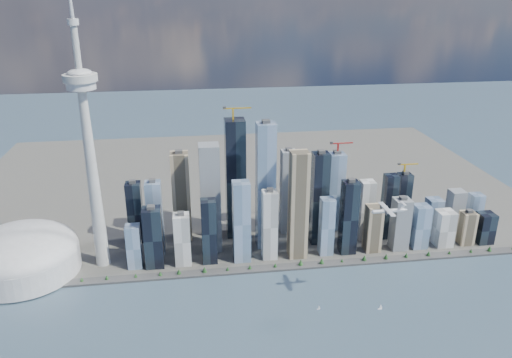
{
  "coord_description": "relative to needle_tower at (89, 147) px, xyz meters",
  "views": [
    {
      "loc": [
        -126.58,
        -548.11,
        498.35
      ],
      "look_at": [
        -13.82,
        260.0,
        179.43
      ],
      "focal_mm": 35.0,
      "sensor_mm": 36.0,
      "label": 1
    }
  ],
  "objects": [
    {
      "name": "seawall",
      "position": [
        300.0,
        -60.0,
        -233.84
      ],
      "size": [
        1100.0,
        22.0,
        4.0
      ],
      "primitive_type": "cube",
      "color": "#383838",
      "rests_on": "ground"
    },
    {
      "name": "land",
      "position": [
        300.0,
        390.0,
        -234.34
      ],
      "size": [
        1400.0,
        900.0,
        3.0
      ],
      "primitive_type": "cube",
      "color": "#4C4C47",
      "rests_on": "ground"
    },
    {
      "name": "shoreline_trees",
      "position": [
        300.0,
        -60.0,
        -227.06
      ],
      "size": [
        960.53,
        7.2,
        8.8
      ],
      "color": "#3F2D1E",
      "rests_on": "seawall"
    },
    {
      "name": "skyscraper_cluster",
      "position": [
        359.61,
        26.81,
        -149.69
      ],
      "size": [
        736.0,
        142.0,
        276.34
      ],
      "color": "black",
      "rests_on": "land"
    },
    {
      "name": "needle_tower",
      "position": [
        0.0,
        0.0,
        0.0
      ],
      "size": [
        56.0,
        56.0,
        550.5
      ],
      "color": "#A5A6A0",
      "rests_on": "land"
    },
    {
      "name": "dome_stadium",
      "position": [
        -140.0,
        -10.0,
        -196.4
      ],
      "size": [
        200.0,
        200.0,
        86.0
      ],
      "color": "#B9B9B9",
      "rests_on": "land"
    },
    {
      "name": "airplane",
      "position": [
        471.1,
        -198.79,
        -60.54
      ],
      "size": [
        59.71,
        52.69,
        14.6
      ],
      "rotation": [
        0.0,
        0.0,
        0.01
      ],
      "color": "silver",
      "rests_on": "ground"
    },
    {
      "name": "sailboat_west",
      "position": [
        470.96,
        -206.94,
        -232.48
      ],
      "size": [
        7.5,
        2.04,
        10.47
      ],
      "rotation": [
        0.0,
        0.0,
        0.01
      ],
      "color": "white",
      "rests_on": "ground"
    },
    {
      "name": "sailboat_east",
      "position": [
        370.54,
        -193.49,
        -233.2
      ],
      "size": [
        5.92,
        1.72,
        8.23
      ],
      "rotation": [
        0.0,
        0.0,
        0.03
      ],
      "color": "white",
      "rests_on": "ground"
    }
  ]
}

